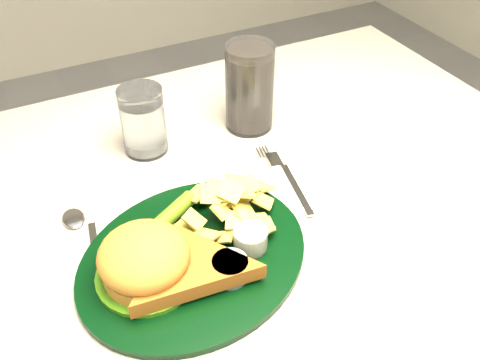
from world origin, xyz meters
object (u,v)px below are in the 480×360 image
Objects in this scene: dinner_plate at (192,241)px; table at (221,336)px; cola_glass at (249,88)px; water_glass at (143,121)px; fork_napkin at (293,186)px.

table is at bearing 32.72° from dinner_plate.
cola_glass is at bearing 47.90° from table.
fork_napkin is (0.17, -0.20, -0.05)m from water_glass.
dinner_plate is 2.12× the size of cola_glass.
dinner_plate is 0.27m from water_glass.
water_glass is at bearing 108.62° from table.
table is 0.47m from water_glass.
cola_glass is (0.19, -0.01, 0.02)m from water_glass.
cola_glass reaches higher than table.
table is 10.32× the size of water_glass.
water_glass is at bearing 175.88° from cola_glass.
fork_napkin is at bearing -95.81° from cola_glass.
table is 0.43m from dinner_plate.
water_glass reaches higher than table.
dinner_plate is at bearing -130.28° from cola_glass.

